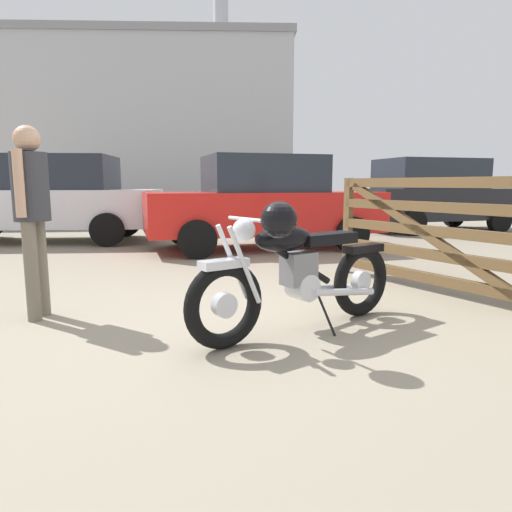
% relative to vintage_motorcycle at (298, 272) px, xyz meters
% --- Properties ---
extents(ground_plane, '(80.00, 80.00, 0.00)m').
position_rel_vintage_motorcycle_xyz_m(ground_plane, '(-0.32, 0.44, -0.49)').
color(ground_plane, gray).
extents(vintage_motorcycle, '(1.87, 1.18, 1.07)m').
position_rel_vintage_motorcycle_xyz_m(vintage_motorcycle, '(0.00, 0.00, 0.00)').
color(vintage_motorcycle, black).
rests_on(vintage_motorcycle, ground_plane).
extents(timber_gate, '(1.19, 2.36, 1.60)m').
position_rel_vintage_motorcycle_xyz_m(timber_gate, '(1.80, 1.10, 0.21)').
color(timber_gate, brown).
rests_on(timber_gate, ground_plane).
extents(bystander, '(0.30, 0.46, 1.66)m').
position_rel_vintage_motorcycle_xyz_m(bystander, '(-2.19, 0.66, 0.53)').
color(bystander, '#706656').
rests_on(bystander, ground_plane).
extents(red_hatchback_near, '(4.43, 2.45, 1.67)m').
position_rel_vintage_motorcycle_xyz_m(red_hatchback_near, '(0.36, 4.90, 0.34)').
color(red_hatchback_near, black).
rests_on(red_hatchback_near, ground_plane).
extents(white_estate_far, '(4.73, 2.04, 1.74)m').
position_rel_vintage_motorcycle_xyz_m(white_estate_far, '(-5.91, 10.10, 0.45)').
color(white_estate_far, black).
rests_on(white_estate_far, ground_plane).
extents(dark_sedan_left, '(4.76, 2.10, 1.74)m').
position_rel_vintage_motorcycle_xyz_m(dark_sedan_left, '(-4.10, 6.41, 0.45)').
color(dark_sedan_left, black).
rests_on(dark_sedan_left, ground_plane).
extents(pale_sedan_back, '(4.12, 2.29, 1.78)m').
position_rel_vintage_motorcycle_xyz_m(pale_sedan_back, '(5.03, 7.60, 0.43)').
color(pale_sedan_back, black).
rests_on(pale_sedan_back, ground_plane).
extents(industrial_building, '(20.70, 10.81, 24.22)m').
position_rel_vintage_motorcycle_xyz_m(industrial_building, '(-4.03, 33.32, 5.34)').
color(industrial_building, '#B2B2B7').
rests_on(industrial_building, ground_plane).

